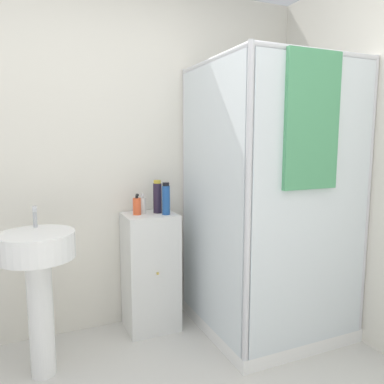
# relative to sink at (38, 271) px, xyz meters

# --- Properties ---
(wall_back) EXTENTS (6.40, 0.06, 2.50)m
(wall_back) POSITION_rel_sink_xyz_m (0.37, 0.49, 0.61)
(wall_back) COLOR silver
(wall_back) RESTS_ON ground_plane
(shower_enclosure) EXTENTS (0.96, 0.99, 1.92)m
(shower_enclosure) POSITION_rel_sink_xyz_m (1.50, -0.11, -0.13)
(shower_enclosure) COLOR white
(shower_enclosure) RESTS_ON ground_plane
(vanity_cabinet) EXTENTS (0.37, 0.35, 0.86)m
(vanity_cabinet) POSITION_rel_sink_xyz_m (0.76, 0.29, -0.21)
(vanity_cabinet) COLOR silver
(vanity_cabinet) RESTS_ON ground_plane
(sink) EXTENTS (0.43, 0.43, 1.00)m
(sink) POSITION_rel_sink_xyz_m (0.00, 0.00, 0.00)
(sink) COLOR white
(sink) RESTS_ON ground_plane
(soap_dispenser) EXTENTS (0.06, 0.06, 0.15)m
(soap_dispenser) POSITION_rel_sink_xyz_m (0.67, 0.30, 0.28)
(soap_dispenser) COLOR #E5562D
(soap_dispenser) RESTS_ON vanity_cabinet
(shampoo_bottle_tall_black) EXTENTS (0.06, 0.06, 0.24)m
(shampoo_bottle_tall_black) POSITION_rel_sink_xyz_m (0.83, 0.31, 0.34)
(shampoo_bottle_tall_black) COLOR #281E33
(shampoo_bottle_tall_black) RESTS_ON vanity_cabinet
(shampoo_bottle_blue) EXTENTS (0.06, 0.06, 0.23)m
(shampoo_bottle_blue) POSITION_rel_sink_xyz_m (0.87, 0.22, 0.33)
(shampoo_bottle_blue) COLOR #1E4C93
(shampoo_bottle_blue) RESTS_ON vanity_cabinet
(lotion_bottle_white) EXTENTS (0.05, 0.05, 0.15)m
(lotion_bottle_white) POSITION_rel_sink_xyz_m (0.72, 0.34, 0.28)
(lotion_bottle_white) COLOR white
(lotion_bottle_white) RESTS_ON vanity_cabinet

